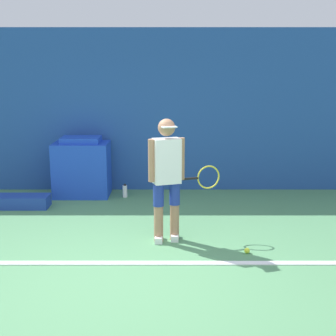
{
  "coord_description": "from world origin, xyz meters",
  "views": [
    {
      "loc": [
        0.48,
        -4.8,
        2.26
      ],
      "look_at": [
        0.46,
        1.22,
        0.93
      ],
      "focal_mm": 50.0,
      "sensor_mm": 36.0,
      "label": 1
    }
  ],
  "objects_px": {
    "tennis_player": "(169,175)",
    "equipment_bag": "(24,201)",
    "covered_chair": "(83,168)",
    "water_bottle": "(126,191)",
    "tennis_ball": "(248,251)"
  },
  "relations": [
    {
      "from": "tennis_ball",
      "to": "water_bottle",
      "type": "bearing_deg",
      "value": 124.52
    },
    {
      "from": "equipment_bag",
      "to": "tennis_ball",
      "type": "bearing_deg",
      "value": -29.63
    },
    {
      "from": "tennis_player",
      "to": "covered_chair",
      "type": "xyz_separation_m",
      "value": [
        -1.51,
        2.2,
        -0.39
      ]
    },
    {
      "from": "tennis_ball",
      "to": "equipment_bag",
      "type": "distance_m",
      "value": 3.84
    },
    {
      "from": "tennis_ball",
      "to": "tennis_player",
      "type": "bearing_deg",
      "value": 155.66
    },
    {
      "from": "equipment_bag",
      "to": "tennis_player",
      "type": "bearing_deg",
      "value": -31.66
    },
    {
      "from": "covered_chair",
      "to": "water_bottle",
      "type": "distance_m",
      "value": 0.86
    },
    {
      "from": "tennis_ball",
      "to": "covered_chair",
      "type": "bearing_deg",
      "value": 133.27
    },
    {
      "from": "tennis_player",
      "to": "tennis_ball",
      "type": "xyz_separation_m",
      "value": [
        0.98,
        -0.44,
        -0.86
      ]
    },
    {
      "from": "covered_chair",
      "to": "water_bottle",
      "type": "xyz_separation_m",
      "value": [
        0.76,
        -0.13,
        -0.39
      ]
    },
    {
      "from": "tennis_player",
      "to": "equipment_bag",
      "type": "relative_size",
      "value": 1.85
    },
    {
      "from": "tennis_player",
      "to": "equipment_bag",
      "type": "bearing_deg",
      "value": 130.71
    },
    {
      "from": "tennis_player",
      "to": "equipment_bag",
      "type": "height_order",
      "value": "tennis_player"
    },
    {
      "from": "covered_chair",
      "to": "equipment_bag",
      "type": "height_order",
      "value": "covered_chair"
    },
    {
      "from": "covered_chair",
      "to": "tennis_ball",
      "type": "bearing_deg",
      "value": -46.73
    }
  ]
}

